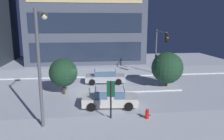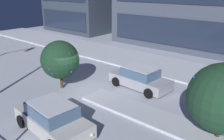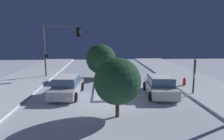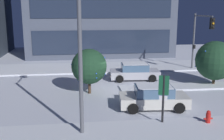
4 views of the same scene
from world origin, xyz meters
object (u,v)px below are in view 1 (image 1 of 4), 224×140
(fire_hydrant, at_px, (147,115))
(decorated_tree_median, at_px, (63,73))
(car_near, at_px, (110,98))
(car_far, at_px, (105,77))
(traffic_light_corner_far_right, at_px, (160,45))
(parking_info_sign, at_px, (111,95))
(decorated_tree_left_of_median, at_px, (167,68))
(street_lamp_arched, at_px, (41,51))

(fire_hydrant, relative_size, decorated_tree_median, 0.25)
(car_near, height_order, car_far, same)
(fire_hydrant, bearing_deg, traffic_light_corner_far_right, 68.12)
(parking_info_sign, xyz_separation_m, decorated_tree_median, (-3.71, 6.17, 0.29))
(traffic_light_corner_far_right, distance_m, decorated_tree_median, 12.41)
(traffic_light_corner_far_right, relative_size, decorated_tree_median, 1.70)
(car_near, bearing_deg, decorated_tree_left_of_median, 40.15)
(car_near, distance_m, car_far, 7.15)
(traffic_light_corner_far_right, xyz_separation_m, street_lamp_arched, (-11.65, -11.56, 0.90))
(car_near, relative_size, fire_hydrant, 5.37)
(car_far, relative_size, street_lamp_arched, 0.61)
(car_far, relative_size, parking_info_sign, 1.62)
(car_far, distance_m, parking_info_sign, 9.77)
(decorated_tree_median, bearing_deg, decorated_tree_left_of_median, 5.12)
(decorated_tree_median, xyz_separation_m, decorated_tree_left_of_median, (10.26, 0.92, 0.03))
(traffic_light_corner_far_right, bearing_deg, fire_hydrant, -21.88)
(street_lamp_arched, bearing_deg, fire_hydrant, -93.21)
(car_far, bearing_deg, street_lamp_arched, 67.04)
(decorated_tree_median, bearing_deg, car_far, 40.23)
(decorated_tree_left_of_median, bearing_deg, parking_info_sign, -132.73)
(street_lamp_arched, xyz_separation_m, decorated_tree_left_of_median, (10.93, 7.02, -2.74))
(car_near, xyz_separation_m, street_lamp_arched, (-4.58, -2.47, 4.12))
(traffic_light_corner_far_right, xyz_separation_m, parking_info_sign, (-7.28, -11.63, -2.17))
(traffic_light_corner_far_right, relative_size, parking_info_sign, 2.07)
(street_lamp_arched, distance_m, decorated_tree_left_of_median, 13.28)
(street_lamp_arched, bearing_deg, decorated_tree_median, -5.72)
(street_lamp_arched, distance_m, parking_info_sign, 5.35)
(decorated_tree_left_of_median, bearing_deg, decorated_tree_median, -174.88)
(parking_info_sign, height_order, decorated_tree_median, decorated_tree_median)
(car_near, bearing_deg, decorated_tree_median, 141.70)
(car_far, height_order, traffic_light_corner_far_right, traffic_light_corner_far_right)
(traffic_light_corner_far_right, height_order, street_lamp_arched, street_lamp_arched)
(street_lamp_arched, height_order, decorated_tree_median, street_lamp_arched)
(street_lamp_arched, bearing_deg, parking_info_sign, -90.46)
(car_near, height_order, traffic_light_corner_far_right, traffic_light_corner_far_right)
(fire_hydrant, xyz_separation_m, decorated_tree_left_of_median, (4.10, 7.47, 1.68))
(fire_hydrant, height_order, decorated_tree_median, decorated_tree_median)
(traffic_light_corner_far_right, height_order, decorated_tree_median, traffic_light_corner_far_right)
(traffic_light_corner_far_right, bearing_deg, car_near, -37.91)
(car_near, xyz_separation_m, car_far, (0.26, 7.15, -0.00))
(car_far, xyz_separation_m, street_lamp_arched, (-4.84, -9.62, 4.12))
(car_near, distance_m, decorated_tree_left_of_median, 7.93)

